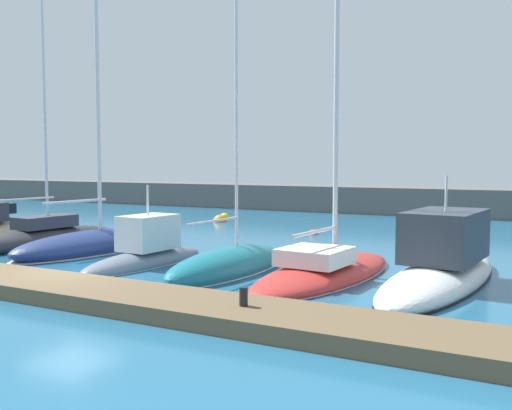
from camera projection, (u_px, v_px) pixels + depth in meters
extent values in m
plane|color=#236084|center=(70.00, 284.00, 17.75)|extent=(120.00, 120.00, 0.00)
cube|color=brown|center=(36.00, 285.00, 16.60)|extent=(28.43, 2.35, 0.42)
cube|color=#5B5651|center=(362.00, 199.00, 43.37)|extent=(108.00, 4.00, 1.96)
cube|color=black|center=(0.00, 208.00, 28.00)|extent=(1.61, 0.72, 0.50)
ellipsoid|color=#2D2D33|center=(42.00, 240.00, 25.78)|extent=(2.75, 8.43, 1.09)
cylinder|color=silver|center=(44.00, 81.00, 25.52)|extent=(0.12, 0.12, 13.17)
cylinder|color=silver|center=(24.00, 199.00, 24.90)|extent=(0.30, 3.09, 0.09)
cube|color=#333842|center=(45.00, 222.00, 25.88)|extent=(1.50, 2.78, 0.54)
ellipsoid|color=navy|center=(95.00, 244.00, 24.28)|extent=(3.31, 8.18, 1.18)
ellipsoid|color=silver|center=(95.00, 251.00, 24.30)|extent=(3.34, 8.26, 0.12)
cylinder|color=silver|center=(97.00, 84.00, 24.07)|extent=(0.17, 0.17, 12.29)
cylinder|color=silver|center=(76.00, 201.00, 23.37)|extent=(0.37, 3.13, 0.12)
ellipsoid|color=slate|center=(145.00, 263.00, 20.88)|extent=(1.97, 6.12, 0.93)
ellipsoid|color=silver|center=(145.00, 265.00, 20.89)|extent=(1.99, 6.18, 0.12)
cube|color=silver|center=(148.00, 232.00, 20.96)|extent=(1.50, 2.16, 1.26)
cube|color=black|center=(161.00, 225.00, 21.53)|extent=(1.26, 0.60, 0.70)
cylinder|color=silver|center=(148.00, 200.00, 20.87)|extent=(0.08, 0.08, 1.10)
ellipsoid|color=#19707F|center=(228.00, 266.00, 19.42)|extent=(2.31, 6.46, 1.30)
ellipsoid|color=silver|center=(228.00, 273.00, 19.44)|extent=(2.33, 6.52, 0.12)
cylinder|color=silver|center=(236.00, 106.00, 19.49)|extent=(0.11, 0.11, 9.61)
cylinder|color=silver|center=(213.00, 221.00, 18.58)|extent=(0.22, 2.71, 0.08)
ellipsoid|color=#B72D28|center=(326.00, 274.00, 18.72)|extent=(3.37, 8.49, 0.86)
ellipsoid|color=silver|center=(326.00, 277.00, 18.73)|extent=(3.41, 8.58, 0.12)
cylinder|color=silver|center=(337.00, 12.00, 18.65)|extent=(0.16, 0.16, 16.22)
cylinder|color=silver|center=(315.00, 232.00, 17.93)|extent=(0.36, 2.96, 0.12)
cube|color=silver|center=(315.00, 256.00, 18.01)|extent=(2.11, 2.20, 0.52)
ellipsoid|color=white|center=(441.00, 279.00, 17.56)|extent=(3.14, 9.54, 1.07)
ellipsoid|color=black|center=(441.00, 284.00, 17.58)|extent=(3.17, 9.64, 0.12)
cube|color=#333842|center=(445.00, 235.00, 17.78)|extent=(2.27, 3.56, 1.54)
cube|color=black|center=(454.00, 225.00, 18.60)|extent=(1.85, 1.00, 0.86)
cylinder|color=silver|center=(446.00, 193.00, 17.69)|extent=(0.08, 0.08, 1.09)
sphere|color=orange|center=(220.00, 222.00, 36.39)|extent=(0.90, 0.90, 0.90)
sphere|color=red|center=(313.00, 234.00, 30.18)|extent=(0.53, 0.53, 0.53)
sphere|color=yellow|center=(224.00, 218.00, 39.07)|extent=(0.65, 0.65, 0.65)
cylinder|color=black|center=(244.00, 297.00, 13.31)|extent=(0.20, 0.20, 0.44)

